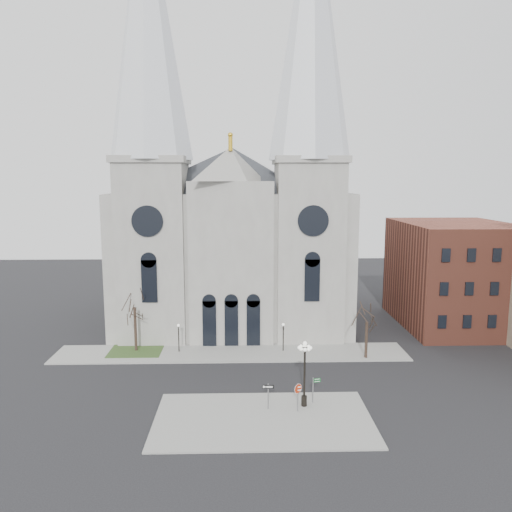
{
  "coord_description": "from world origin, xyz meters",
  "views": [
    {
      "loc": [
        1.35,
        -43.67,
        19.72
      ],
      "look_at": [
        2.76,
        8.0,
        11.76
      ],
      "focal_mm": 35.0,
      "sensor_mm": 36.0,
      "label": 1
    }
  ],
  "objects_px": {
    "one_way_sign": "(268,392)",
    "street_name_sign": "(314,388)",
    "stop_sign": "(298,391)",
    "globe_lamp": "(305,366)"
  },
  "relations": [
    {
      "from": "one_way_sign",
      "to": "street_name_sign",
      "type": "height_order",
      "value": "street_name_sign"
    },
    {
      "from": "street_name_sign",
      "to": "one_way_sign",
      "type": "bearing_deg",
      "value": -177.18
    },
    {
      "from": "stop_sign",
      "to": "globe_lamp",
      "type": "distance_m",
      "value": 2.26
    },
    {
      "from": "stop_sign",
      "to": "one_way_sign",
      "type": "xyz_separation_m",
      "value": [
        -2.5,
        0.56,
        -0.26
      ]
    },
    {
      "from": "stop_sign",
      "to": "street_name_sign",
      "type": "distance_m",
      "value": 2.4
    },
    {
      "from": "stop_sign",
      "to": "street_name_sign",
      "type": "bearing_deg",
      "value": 29.52
    },
    {
      "from": "globe_lamp",
      "to": "one_way_sign",
      "type": "bearing_deg",
      "value": -171.12
    },
    {
      "from": "one_way_sign",
      "to": "street_name_sign",
      "type": "xyz_separation_m",
      "value": [
        4.11,
        1.16,
        -0.18
      ]
    },
    {
      "from": "globe_lamp",
      "to": "stop_sign",
      "type": "bearing_deg",
      "value": -122.7
    },
    {
      "from": "stop_sign",
      "to": "globe_lamp",
      "type": "height_order",
      "value": "globe_lamp"
    }
  ]
}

